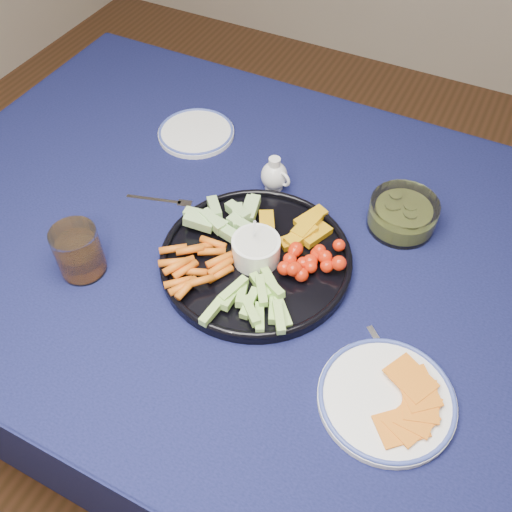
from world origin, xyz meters
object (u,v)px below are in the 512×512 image
at_px(cheese_plate, 387,398).
at_px(juice_tumbler, 79,254).
at_px(creamer_pitcher, 274,175).
at_px(pickle_bowl, 402,215).
at_px(side_plate_extra, 196,132).
at_px(dining_table, 285,278).
at_px(crudite_platter, 255,255).

xyz_separation_m(cheese_plate, juice_tumbler, (-0.61, 0.00, 0.03)).
xyz_separation_m(creamer_pitcher, cheese_plate, (0.38, -0.37, -0.02)).
distance_m(pickle_bowl, side_plate_extra, 0.53).
height_order(creamer_pitcher, pickle_bowl, creamer_pitcher).
height_order(dining_table, pickle_bowl, pickle_bowl).
xyz_separation_m(dining_table, pickle_bowl, (0.18, 0.17, 0.12)).
bearing_deg(cheese_plate, creamer_pitcher, 135.49).
relative_size(creamer_pitcher, cheese_plate, 0.36).
bearing_deg(dining_table, crudite_platter, -126.89).
distance_m(creamer_pitcher, cheese_plate, 0.53).
distance_m(dining_table, cheese_plate, 0.37).
xyz_separation_m(dining_table, crudite_platter, (-0.04, -0.06, 0.11)).
height_order(dining_table, juice_tumbler, juice_tumbler).
distance_m(dining_table, pickle_bowl, 0.27).
distance_m(dining_table, creamer_pitcher, 0.22).
xyz_separation_m(cheese_plate, side_plate_extra, (-0.63, 0.45, -0.00)).
distance_m(pickle_bowl, juice_tumbler, 0.64).
xyz_separation_m(creamer_pitcher, side_plate_extra, (-0.25, 0.08, -0.03)).
xyz_separation_m(juice_tumbler, side_plate_extra, (-0.02, 0.45, -0.04)).
relative_size(cheese_plate, juice_tumbler, 2.17).
relative_size(juice_tumbler, side_plate_extra, 0.56).
distance_m(creamer_pitcher, side_plate_extra, 0.26).
bearing_deg(cheese_plate, pickle_bowl, 104.47).
height_order(pickle_bowl, cheese_plate, pickle_bowl).
relative_size(crudite_platter, pickle_bowl, 2.70).
xyz_separation_m(pickle_bowl, juice_tumbler, (-0.51, -0.39, 0.02)).
bearing_deg(cheese_plate, juice_tumbler, 179.88).
relative_size(crudite_platter, side_plate_extra, 2.04).
height_order(cheese_plate, side_plate_extra, cheese_plate).
bearing_deg(cheese_plate, dining_table, 141.81).
xyz_separation_m(dining_table, cheese_plate, (0.28, -0.22, 0.10)).
height_order(dining_table, side_plate_extra, side_plate_extra).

